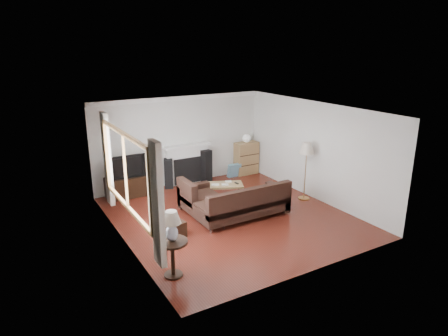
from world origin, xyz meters
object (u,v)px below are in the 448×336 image
bookshelf (246,158)px  coffee_table (224,191)px  floor_lamp (305,171)px  sectional_sofa (243,202)px  tv_stand (127,187)px  side_table (173,258)px

bookshelf → coffee_table: bookshelf is taller
bookshelf → floor_lamp: floor_lamp is taller
floor_lamp → sectional_sofa: bearing=-174.8°
tv_stand → bookshelf: 3.79m
coffee_table → floor_lamp: floor_lamp is taller
tv_stand → side_table: side_table is taller
bookshelf → sectional_sofa: bearing=-124.7°
tv_stand → floor_lamp: (3.91, -2.49, 0.48)m
tv_stand → coffee_table: bearing=-33.0°
floor_lamp → side_table: size_ratio=2.25×
bookshelf → side_table: size_ratio=1.50×
sectional_sofa → floor_lamp: size_ratio=1.58×
coffee_table → sectional_sofa: bearing=-76.9°
tv_stand → floor_lamp: bearing=-32.5°
tv_stand → coffee_table: size_ratio=1.09×
sectional_sofa → floor_lamp: (2.02, 0.18, 0.37)m
bookshelf → side_table: bearing=-135.5°
floor_lamp → side_table: floor_lamp is taller
bookshelf → coffee_table: 2.21m
floor_lamp → tv_stand: bearing=147.5°
tv_stand → bookshelf: bearing=0.8°
coffee_table → floor_lamp: (1.77, -1.11, 0.56)m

